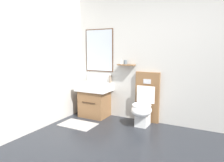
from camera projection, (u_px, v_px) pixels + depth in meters
wall_back at (177, 52)px, 3.81m from camera, size 4.49×0.27×2.76m
wall_left at (1, 53)px, 3.07m from camera, size 0.12×4.07×2.76m
bath_mat at (78, 125)px, 3.98m from camera, size 0.68×0.44×0.01m
vanity_sink_left at (95, 98)px, 4.45m from camera, size 0.71×0.52×0.73m
tap_on_left_sink at (99, 79)px, 4.56m from camera, size 0.03×0.13×0.11m
toilet at (144, 105)px, 3.96m from camera, size 0.48×0.62×1.00m
toothbrush_cup at (88, 79)px, 4.68m from camera, size 0.07×0.07×0.21m
soap_dispenser at (110, 79)px, 4.43m from camera, size 0.06×0.06×0.20m
folded_hand_towel at (89, 83)px, 4.28m from camera, size 0.22×0.16×0.04m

